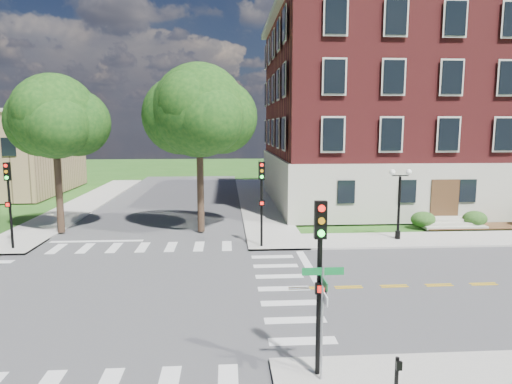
{
  "coord_description": "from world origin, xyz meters",
  "views": [
    {
      "loc": [
        4.8,
        -18.47,
        6.83
      ],
      "look_at": [
        6.47,
        6.85,
        3.2
      ],
      "focal_mm": 32.0,
      "sensor_mm": 36.0,
      "label": 1
    }
  ],
  "objects": [
    {
      "name": "ground",
      "position": [
        0.0,
        0.0,
        0.0
      ],
      "size": [
        160.0,
        160.0,
        0.0
      ],
      "primitive_type": "plane",
      "color": "#245417",
      "rests_on": "ground"
    },
    {
      "name": "road_ew",
      "position": [
        0.0,
        0.0,
        0.01
      ],
      "size": [
        90.0,
        12.0,
        0.01
      ],
      "primitive_type": "cube",
      "color": "#3D3D3F",
      "rests_on": "ground"
    },
    {
      "name": "road_ns",
      "position": [
        0.0,
        0.0,
        0.01
      ],
      "size": [
        12.0,
        90.0,
        0.01
      ],
      "primitive_type": "cube",
      "color": "#3D3D3F",
      "rests_on": "ground"
    },
    {
      "name": "sidewalk_ne",
      "position": [
        15.38,
        15.38,
        0.06
      ],
      "size": [
        34.0,
        34.0,
        0.12
      ],
      "color": "#9E9B93",
      "rests_on": "ground"
    },
    {
      "name": "crosswalk_east",
      "position": [
        7.2,
        0.0,
        0.0
      ],
      "size": [
        2.2,
        10.2,
        0.02
      ],
      "primitive_type": null,
      "color": "silver",
      "rests_on": "ground"
    },
    {
      "name": "stop_bar_east",
      "position": [
        8.8,
        3.0,
        0.0
      ],
      "size": [
        0.4,
        5.5,
        0.0
      ],
      "primitive_type": "cube",
      "color": "silver",
      "rests_on": "ground"
    },
    {
      "name": "main_building",
      "position": [
        24.0,
        21.99,
        8.34
      ],
      "size": [
        30.6,
        22.4,
        16.5
      ],
      "color": "#B2AF9D",
      "rests_on": "ground"
    },
    {
      "name": "tree_c",
      "position": [
        -5.81,
        10.96,
        7.45
      ],
      "size": [
        5.28,
        5.28,
        10.0
      ],
      "color": "black",
      "rests_on": "ground"
    },
    {
      "name": "tree_d",
      "position": [
        3.15,
        10.66,
        7.83
      ],
      "size": [
        5.9,
        5.9,
        10.68
      ],
      "color": "black",
      "rests_on": "ground"
    },
    {
      "name": "traffic_signal_se",
      "position": [
        7.25,
        -6.93,
        3.19
      ],
      "size": [
        0.33,
        0.36,
        4.8
      ],
      "color": "black",
      "rests_on": "ground"
    },
    {
      "name": "traffic_signal_ne",
      "position": [
        6.77,
        6.67,
        3.19
      ],
      "size": [
        0.36,
        0.41,
        4.8
      ],
      "color": "black",
      "rests_on": "ground"
    },
    {
      "name": "traffic_signal_nw",
      "position": [
        -7.13,
        7.13,
        3.19
      ],
      "size": [
        0.33,
        0.36,
        4.8
      ],
      "color": "black",
      "rests_on": "ground"
    },
    {
      "name": "twin_lamp_west",
      "position": [
        15.13,
        7.83,
        2.52
      ],
      "size": [
        1.36,
        0.36,
        4.23
      ],
      "color": "black",
      "rests_on": "ground"
    },
    {
      "name": "street_sign_pole",
      "position": [
        7.29,
        -7.2,
        2.31
      ],
      "size": [
        1.1,
        1.1,
        3.1
      ],
      "color": "gray",
      "rests_on": "ground"
    },
    {
      "name": "push_button_post",
      "position": [
        8.88,
        -8.42,
        0.8
      ],
      "size": [
        0.14,
        0.21,
        1.2
      ],
      "color": "black",
      "rests_on": "ground"
    }
  ]
}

